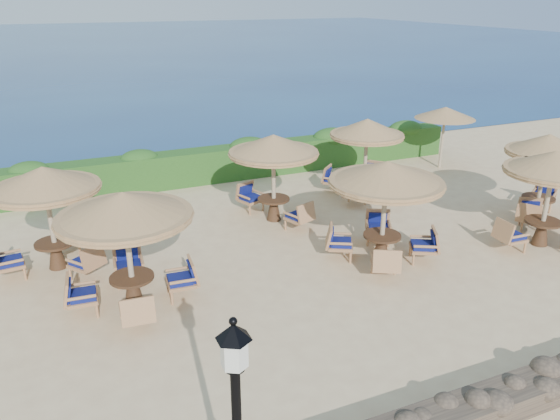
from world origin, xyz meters
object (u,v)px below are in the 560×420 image
object	(u,v)px
cafe_set_1	(385,193)
cafe_set_3	(47,198)
cafe_set_2	(551,181)
cafe_set_4	(274,157)
cafe_set_0	(126,228)
cafe_set_6	(546,159)
extra_parasol	(445,113)
cafe_set_5	(366,147)

from	to	relation	value
cafe_set_1	cafe_set_3	bearing A→B (deg)	159.76
cafe_set_2	cafe_set_4	bearing A→B (deg)	143.12
cafe_set_3	cafe_set_4	bearing A→B (deg)	6.60
cafe_set_4	cafe_set_0	bearing A→B (deg)	-145.36
cafe_set_6	extra_parasol	bearing A→B (deg)	82.10
cafe_set_1	cafe_set_0	bearing A→B (deg)	177.33
cafe_set_2	cafe_set_1	bearing A→B (deg)	167.98
extra_parasol	cafe_set_6	distance (m)	5.52
extra_parasol	cafe_set_2	distance (m)	7.19
cafe_set_2	cafe_set_5	size ratio (longest dim) A/B	1.04
cafe_set_3	cafe_set_6	bearing A→B (deg)	-10.02
cafe_set_2	cafe_set_6	bearing A→B (deg)	46.25
cafe_set_5	cafe_set_6	size ratio (longest dim) A/B	0.97
cafe_set_3	cafe_set_1	bearing A→B (deg)	-20.24
cafe_set_2	cafe_set_6	world-z (taller)	same
extra_parasol	cafe_set_6	world-z (taller)	cafe_set_6
extra_parasol	cafe_set_5	bearing A→B (deg)	-160.29
cafe_set_0	cafe_set_5	xyz separation A→B (m)	(8.35, 4.01, -0.13)
cafe_set_5	cafe_set_4	bearing A→B (deg)	-168.36
cafe_set_2	cafe_set_6	size ratio (longest dim) A/B	1.01
extra_parasol	cafe_set_6	xyz separation A→B (m)	(-0.76, -5.46, -0.26)
cafe_set_4	cafe_set_6	world-z (taller)	same
cafe_set_3	cafe_set_4	size ratio (longest dim) A/B	0.96
cafe_set_1	cafe_set_5	bearing A→B (deg)	63.78
cafe_set_4	cafe_set_3	bearing A→B (deg)	-173.40
cafe_set_1	cafe_set_4	world-z (taller)	same
extra_parasol	cafe_set_3	xyz separation A→B (m)	(-14.30, -3.07, -0.31)
cafe_set_2	cafe_set_6	xyz separation A→B (m)	(1.34, 1.40, 0.07)
cafe_set_0	cafe_set_6	world-z (taller)	same
cafe_set_5	extra_parasol	bearing A→B (deg)	19.71
extra_parasol	cafe_set_5	world-z (taller)	cafe_set_5
cafe_set_0	cafe_set_6	xyz separation A→B (m)	(12.08, 0.15, 0.07)
cafe_set_0	cafe_set_1	world-z (taller)	same
extra_parasol	cafe_set_6	bearing A→B (deg)	-97.90
cafe_set_1	cafe_set_2	distance (m)	4.61
cafe_set_5	cafe_set_0	bearing A→B (deg)	-154.35
cafe_set_1	cafe_set_6	distance (m)	5.86
extra_parasol	cafe_set_0	world-z (taller)	cafe_set_0
cafe_set_6	cafe_set_2	bearing A→B (deg)	-133.75
cafe_set_0	cafe_set_5	world-z (taller)	same
cafe_set_3	cafe_set_2	bearing A→B (deg)	-17.28
cafe_set_5	cafe_set_6	distance (m)	5.37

